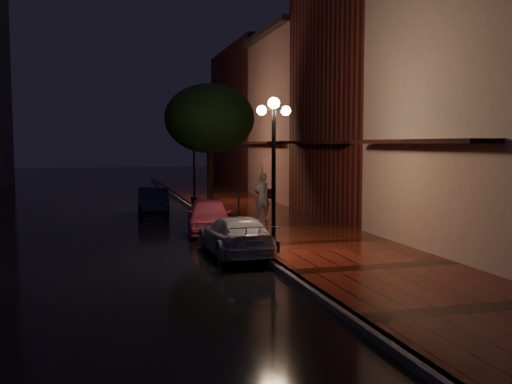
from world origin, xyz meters
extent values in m
plane|color=black|center=(0.00, 0.00, 0.00)|extent=(120.00, 120.00, 0.00)
cube|color=#48170C|center=(2.25, 0.00, 0.07)|extent=(4.50, 60.00, 0.15)
cube|color=#595451|center=(0.00, 0.00, 0.07)|extent=(0.25, 60.00, 0.15)
cube|color=gray|center=(7.00, -6.00, 4.25)|extent=(5.00, 8.00, 8.50)
cube|color=#511914|center=(7.00, 2.00, 5.50)|extent=(5.00, 8.00, 11.00)
cube|color=#8C5951|center=(7.00, 10.00, 4.50)|extent=(5.00, 8.00, 9.00)
cube|color=#511914|center=(7.00, 20.00, 5.00)|extent=(5.00, 12.00, 10.00)
cylinder|color=black|center=(0.35, -5.00, 2.15)|extent=(0.12, 0.12, 4.00)
cylinder|color=black|center=(0.35, -5.00, 0.30)|extent=(0.36, 0.36, 0.30)
cube|color=black|center=(0.35, -5.00, 4.15)|extent=(0.70, 0.08, 0.08)
sphere|color=#F3D291|center=(0.35, -5.00, 4.30)|extent=(0.32, 0.32, 0.32)
sphere|color=#F3D291|center=(0.00, -5.00, 4.10)|extent=(0.26, 0.26, 0.26)
sphere|color=#F3D291|center=(0.70, -5.00, 4.10)|extent=(0.26, 0.26, 0.26)
cylinder|color=black|center=(0.35, 9.00, 2.15)|extent=(0.12, 0.12, 4.00)
cylinder|color=black|center=(0.35, 9.00, 0.30)|extent=(0.36, 0.36, 0.30)
cube|color=black|center=(0.35, 9.00, 4.15)|extent=(0.70, 0.08, 0.08)
sphere|color=#F3D291|center=(0.35, 9.00, 4.30)|extent=(0.32, 0.32, 0.32)
sphere|color=#F3D291|center=(0.00, 9.00, 4.10)|extent=(0.26, 0.26, 0.26)
sphere|color=#F3D291|center=(0.70, 9.00, 4.10)|extent=(0.26, 0.26, 0.26)
cylinder|color=black|center=(0.60, 6.00, 1.75)|extent=(0.28, 0.28, 3.20)
ellipsoid|color=black|center=(0.60, 6.00, 4.35)|extent=(4.16, 4.16, 3.20)
sphere|color=black|center=(1.30, 6.60, 3.75)|extent=(1.80, 1.80, 1.80)
sphere|color=black|center=(0.00, 5.30, 3.85)|extent=(1.80, 1.80, 1.80)
imported|color=#EF6280|center=(-0.60, -0.19, 0.63)|extent=(1.96, 3.89, 1.27)
imported|color=black|center=(-2.05, 5.46, 0.62)|extent=(1.62, 3.86, 1.24)
imported|color=#B8B6BF|center=(-0.60, -4.37, 0.56)|extent=(1.68, 3.92, 1.13)
imported|color=silver|center=(1.82, 1.39, 1.10)|extent=(0.77, 0.59, 1.89)
imported|color=silver|center=(1.82, 1.39, 2.30)|extent=(1.10, 1.12, 1.01)
cylinder|color=black|center=(1.82, 1.39, 1.54)|extent=(0.02, 0.02, 1.51)
cube|color=black|center=(2.14, 1.34, 1.22)|extent=(0.15, 0.35, 0.38)
cylinder|color=black|center=(1.00, 1.92, 0.73)|extent=(0.06, 0.06, 1.16)
cube|color=black|center=(1.00, 1.92, 1.42)|extent=(0.13, 0.10, 0.23)
camera|label=1|loc=(-4.27, -20.13, 3.19)|focal=40.00mm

